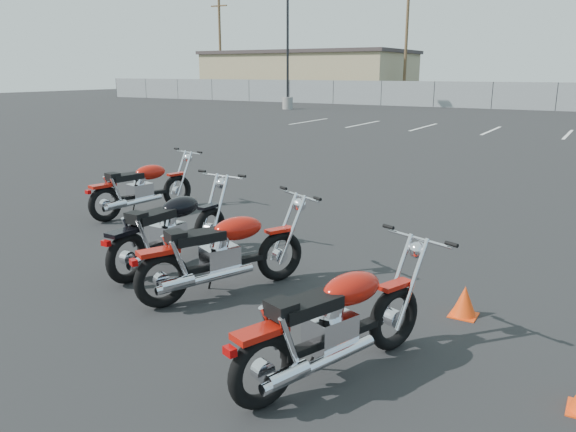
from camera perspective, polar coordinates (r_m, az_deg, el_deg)
The scene contains 12 objects.
ground at distance 7.23m, azimuth -3.81°, elevation -5.82°, with size 120.00×120.00×0.00m, color black.
motorcycle_front_red at distance 10.37m, azimuth -14.58°, elevation 2.80°, with size 0.94×2.17×1.07m.
motorcycle_second_black at distance 7.50m, azimuth -11.75°, elevation -1.32°, with size 0.87×2.24×1.10m.
motorcycle_third_red at distance 6.47m, azimuth -6.55°, elevation -3.73°, with size 1.38×2.14×1.08m.
motorcycle_rear_red at distance 4.74m, azimuth 4.80°, elevation -10.77°, with size 1.20×2.15×1.07m.
training_cone_near at distance 6.24m, azimuth 17.49°, elevation -8.25°, with size 0.28×0.28×0.33m.
light_pole_west at distance 38.63m, azimuth -0.04°, elevation 14.58°, with size 0.80×0.70×9.90m.
chainlink_fence at distance 40.79m, azimuth 25.64°, elevation 10.87°, with size 80.06×0.06×1.80m.
tan_building_west at distance 54.15m, azimuth 2.14°, elevation 14.14°, with size 18.40×10.40×4.30m.
utility_pole_a at distance 56.02m, azimuth -6.91°, elevation 16.65°, with size 1.80×0.24×9.00m.
utility_pole_b at distance 48.30m, azimuth 11.92°, elevation 16.81°, with size 1.80×0.24×9.00m.
parking_line_stripes at distance 26.47m, azimuth 16.75°, elevation 8.48°, with size 15.12×4.00×0.01m.
Camera 1 is at (3.85, -5.58, 2.51)m, focal length 35.00 mm.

